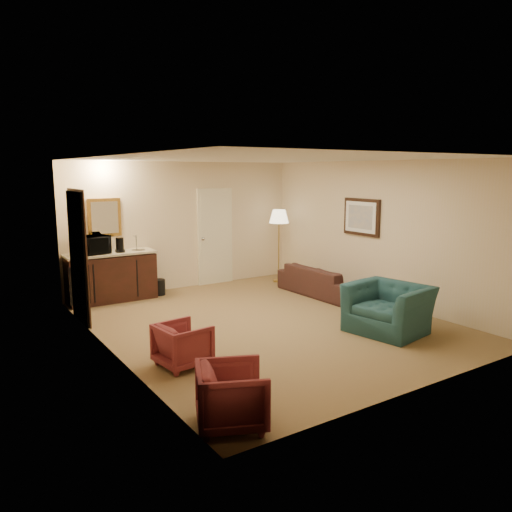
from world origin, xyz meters
The scene contains 12 objects.
ground centered at (0.00, 0.00, 0.00)m, with size 6.00×6.00×0.00m, color #876345.
room_walls centered at (-0.10, 0.77, 1.72)m, with size 5.02×6.01×2.61m.
wetbar_cabinet centered at (-1.65, 2.72, 0.46)m, with size 1.64×0.58×0.92m, color #351611.
sofa centered at (1.95, 0.91, 0.37)m, with size 1.91×0.56×0.75m, color black.
teal_armchair centered at (1.27, -1.41, 0.49)m, with size 1.12×0.73×0.98m, color #1C3B47.
rose_chair_near centered at (-1.90, -0.93, 0.30)m, with size 0.59×0.55×0.61m, color maroon.
rose_chair_far centered at (-2.15, -2.56, 0.33)m, with size 0.65×0.61×0.67m, color maroon.
coffee_table centered at (1.54, -0.60, 0.23)m, with size 0.81×0.54×0.46m, color black.
floor_lamp centered at (1.94, 2.34, 0.80)m, with size 0.42×0.42×1.60m, color gold.
waste_bin centered at (-0.75, 2.65, 0.15)m, with size 0.25×0.25×0.31m, color black.
microwave centered at (-2.00, 2.71, 1.13)m, with size 0.61×0.33×0.41m, color black.
coffee_maker centered at (-1.49, 2.64, 1.06)m, with size 0.15×0.15×0.27m, color black.
Camera 1 is at (-4.40, -6.40, 2.41)m, focal length 35.00 mm.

